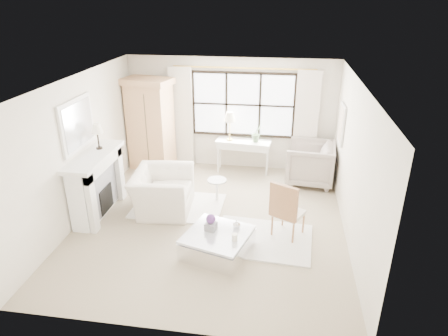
{
  "coord_description": "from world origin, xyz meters",
  "views": [
    {
      "loc": [
        1.24,
        -6.51,
        4.07
      ],
      "look_at": [
        0.22,
        0.2,
        1.06
      ],
      "focal_mm": 32.0,
      "sensor_mm": 36.0,
      "label": 1
    }
  ],
  "objects_px": {
    "club_armchair": "(162,191)",
    "coffee_table": "(217,243)",
    "console_table": "(243,156)",
    "armoire": "(150,124)"
  },
  "relations": [
    {
      "from": "armoire",
      "to": "club_armchair",
      "type": "relative_size",
      "value": 1.77
    },
    {
      "from": "armoire",
      "to": "console_table",
      "type": "xyz_separation_m",
      "value": [
        2.25,
        0.1,
        -0.74
      ]
    },
    {
      "from": "club_armchair",
      "to": "coffee_table",
      "type": "distance_m",
      "value": 1.86
    },
    {
      "from": "club_armchair",
      "to": "coffee_table",
      "type": "bearing_deg",
      "value": -138.18
    },
    {
      "from": "armoire",
      "to": "console_table",
      "type": "bearing_deg",
      "value": 15.78
    },
    {
      "from": "console_table",
      "to": "coffee_table",
      "type": "bearing_deg",
      "value": -85.61
    },
    {
      "from": "armoire",
      "to": "console_table",
      "type": "distance_m",
      "value": 2.37
    },
    {
      "from": "console_table",
      "to": "coffee_table",
      "type": "height_order",
      "value": "console_table"
    },
    {
      "from": "armoire",
      "to": "coffee_table",
      "type": "bearing_deg",
      "value": -43.21
    },
    {
      "from": "console_table",
      "to": "coffee_table",
      "type": "distance_m",
      "value": 3.4
    }
  ]
}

